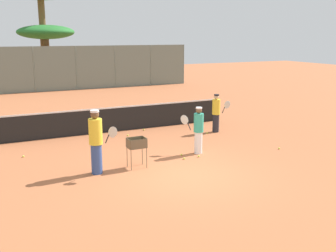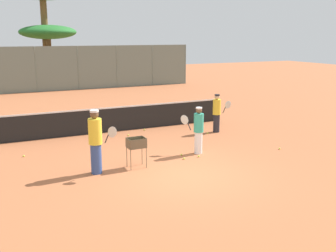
% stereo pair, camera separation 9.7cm
% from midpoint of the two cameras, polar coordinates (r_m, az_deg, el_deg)
% --- Properties ---
extents(ground_plane, '(80.00, 80.00, 0.00)m').
position_cam_midpoint_polar(ground_plane, '(11.61, 2.14, -7.20)').
color(ground_plane, '#B7663D').
extents(tennis_net, '(10.09, 0.10, 1.07)m').
position_cam_midpoint_polar(tennis_net, '(16.85, -7.54, 1.09)').
color(tennis_net, '#26592D').
rests_on(tennis_net, ground_plane).
extents(back_fence, '(21.25, 0.08, 3.25)m').
position_cam_midpoint_polar(back_fence, '(30.08, -16.09, 7.98)').
color(back_fence, slate).
rests_on(back_fence, ground_plane).
extents(tree_1, '(4.59, 4.59, 4.84)m').
position_cam_midpoint_polar(tree_1, '(34.38, -17.39, 12.78)').
color(tree_1, brown).
rests_on(tree_1, ground_plane).
extents(player_white_outfit, '(0.74, 0.76, 1.92)m').
position_cam_midpoint_polar(player_white_outfit, '(11.68, -10.63, -2.17)').
color(player_white_outfit, '#334C8C').
rests_on(player_white_outfit, ground_plane).
extents(player_red_cap, '(0.88, 0.33, 1.61)m').
position_cam_midpoint_polar(player_red_cap, '(16.65, 6.86, 1.96)').
color(player_red_cap, '#26262D').
rests_on(player_red_cap, ground_plane).
extents(player_yellow_shirt, '(0.65, 0.72, 1.63)m').
position_cam_midpoint_polar(player_yellow_shirt, '(13.54, 4.21, -0.52)').
color(player_yellow_shirt, white).
rests_on(player_yellow_shirt, ground_plane).
extents(ball_cart, '(0.56, 0.41, 0.94)m').
position_cam_midpoint_polar(ball_cart, '(12.13, -4.85, -2.80)').
color(ball_cart, brown).
rests_on(ball_cart, ground_plane).
extents(tennis_ball_0, '(0.07, 0.07, 0.07)m').
position_cam_midpoint_polar(tennis_ball_0, '(13.33, 4.28, -4.38)').
color(tennis_ball_0, '#D1E54C').
rests_on(tennis_ball_0, ground_plane).
extents(tennis_ball_1, '(0.07, 0.07, 0.07)m').
position_cam_midpoint_polar(tennis_ball_1, '(14.73, 15.65, -3.13)').
color(tennis_ball_1, '#D1E54C').
rests_on(tennis_ball_1, ground_plane).
extents(tennis_ball_2, '(0.07, 0.07, 0.07)m').
position_cam_midpoint_polar(tennis_ball_2, '(14.16, -20.43, -4.14)').
color(tennis_ball_2, '#D1E54C').
rests_on(tennis_ball_2, ground_plane).
extents(tennis_ball_3, '(0.07, 0.07, 0.07)m').
position_cam_midpoint_polar(tennis_ball_3, '(16.11, -6.03, -1.34)').
color(tennis_ball_3, '#D1E54C').
rests_on(tennis_ball_3, ground_plane).
extents(tennis_ball_4, '(0.07, 0.07, 0.07)m').
position_cam_midpoint_polar(tennis_ball_4, '(13.47, 1.75, -4.16)').
color(tennis_ball_4, '#D1E54C').
rests_on(tennis_ball_4, ground_plane).
extents(tennis_ball_5, '(0.07, 0.07, 0.07)m').
position_cam_midpoint_polar(tennis_ball_5, '(13.05, 2.14, -4.73)').
color(tennis_ball_5, '#D1E54C').
rests_on(tennis_ball_5, ground_plane).
extents(tennis_ball_6, '(0.07, 0.07, 0.07)m').
position_cam_midpoint_polar(tennis_ball_6, '(16.46, 5.52, -1.01)').
color(tennis_ball_6, '#D1E54C').
rests_on(tennis_ball_6, ground_plane).
extents(tennis_ball_7, '(0.07, 0.07, 0.07)m').
position_cam_midpoint_polar(tennis_ball_7, '(17.00, -3.68, -0.53)').
color(tennis_ball_7, '#D1E54C').
rests_on(tennis_ball_7, ground_plane).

